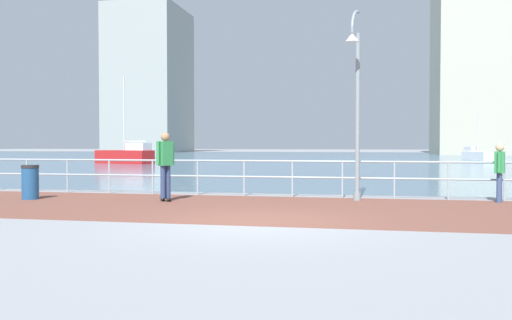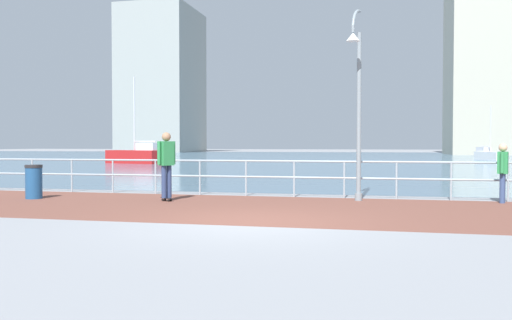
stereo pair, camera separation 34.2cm
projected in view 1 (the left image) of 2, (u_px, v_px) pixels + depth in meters
The scene contains 12 objects.
ground at pixel (345, 161), 49.53m from camera, with size 220.00×220.00×0.00m, color gray.
brick_paving at pixel (276, 208), 12.62m from camera, with size 28.00×5.61×0.01m, color brown.
harbor_water at pixel (349, 158), 59.42m from camera, with size 180.00×88.00×0.00m, color slate.
waterfront_railing at pixel (292, 172), 15.35m from camera, with size 25.25×0.06×1.04m.
lamppost at pixel (356, 95), 14.18m from camera, with size 0.41×0.80×5.01m.
skateboarder at pixel (165, 160), 14.13m from camera, with size 0.40×0.51×1.80m.
bystander at pixel (500, 168), 13.91m from camera, with size 0.32×0.55×1.51m.
trash_bin at pixel (30, 182), 14.70m from camera, with size 0.46×0.46×0.93m.
sailboat_white at pixel (477, 155), 51.77m from camera, with size 2.44×3.82×5.14m.
sailboat_blue at pixel (126, 155), 41.98m from camera, with size 5.01×2.81×6.73m.
tower_brick at pixel (149, 80), 106.43m from camera, with size 13.30×15.45×29.85m.
tower_beige at pixel (472, 25), 80.35m from camera, with size 10.48×13.66×40.00m.
Camera 1 is at (2.10, -10.12, 1.49)m, focal length 38.18 mm.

